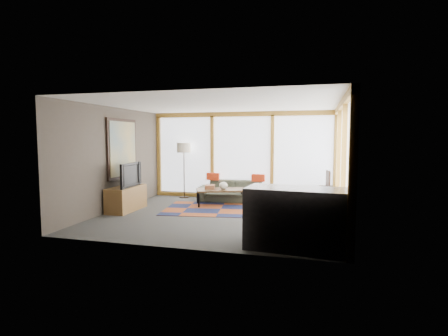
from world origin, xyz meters
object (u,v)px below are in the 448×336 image
(coffee_table, at_px, (221,197))
(bookshelf, at_px, (326,202))
(television, at_px, (127,175))
(bar_counter, at_px, (296,218))
(floor_lamp, at_px, (184,170))
(sofa, at_px, (234,191))
(tv_console, at_px, (126,199))

(coffee_table, height_order, bookshelf, bookshelf)
(television, height_order, bar_counter, television)
(television, bearing_deg, floor_lamp, -20.12)
(floor_lamp, bearing_deg, bookshelf, -14.54)
(sofa, distance_m, coffee_table, 0.70)
(tv_console, relative_size, television, 1.16)
(floor_lamp, relative_size, television, 1.60)
(sofa, distance_m, bookshelf, 2.68)
(tv_console, distance_m, bar_counter, 4.76)
(coffee_table, height_order, tv_console, tv_console)
(tv_console, xyz_separation_m, bar_counter, (4.31, -2.00, 0.20))
(floor_lamp, distance_m, tv_console, 2.34)
(coffee_table, distance_m, tv_console, 2.49)
(floor_lamp, bearing_deg, bar_counter, -49.17)
(sofa, distance_m, floor_lamp, 1.73)
(coffee_table, relative_size, bookshelf, 0.62)
(sofa, relative_size, coffee_table, 1.54)
(floor_lamp, bearing_deg, sofa, -7.48)
(floor_lamp, distance_m, coffee_table, 1.78)
(bookshelf, height_order, television, television)
(sofa, xyz_separation_m, bookshelf, (2.54, -0.87, -0.03))
(sofa, relative_size, bar_counter, 1.27)
(bookshelf, xyz_separation_m, tv_console, (-4.88, -1.09, 0.04))
(coffee_table, distance_m, television, 2.55)
(tv_console, height_order, bar_counter, bar_counter)
(coffee_table, bearing_deg, television, -147.54)
(television, bearing_deg, sofa, -52.54)
(sofa, bearing_deg, floor_lamp, 169.07)
(tv_console, bearing_deg, bookshelf, 12.58)
(bar_counter, bearing_deg, tv_console, 159.99)
(coffee_table, relative_size, television, 1.26)
(bar_counter, bearing_deg, coffee_table, 128.49)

